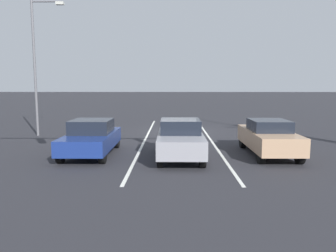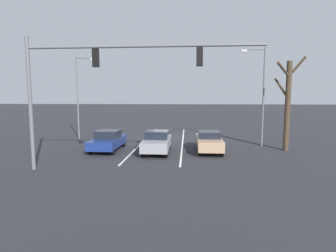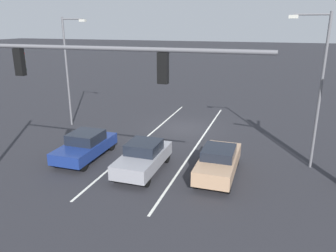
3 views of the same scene
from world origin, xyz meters
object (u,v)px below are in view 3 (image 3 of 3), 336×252
(car_gray_midlane_front, at_px, (143,157))
(car_navy_rightlane_front, at_px, (85,145))
(traffic_signal_gantry, at_px, (24,84))
(street_lamp_right_shoulder, at_px, (69,65))
(street_lamp_left_shoulder, at_px, (317,82))
(car_tan_leftlane_front, at_px, (218,161))

(car_gray_midlane_front, xyz_separation_m, car_navy_rightlane_front, (3.76, -0.63, -0.04))
(traffic_signal_gantry, bearing_deg, street_lamp_right_shoulder, -62.93)
(car_gray_midlane_front, distance_m, traffic_signal_gantry, 7.00)
(car_navy_rightlane_front, bearing_deg, street_lamp_left_shoulder, -167.57)
(traffic_signal_gantry, height_order, street_lamp_right_shoulder, street_lamp_right_shoulder)
(car_tan_leftlane_front, height_order, street_lamp_right_shoulder, street_lamp_right_shoulder)
(car_tan_leftlane_front, distance_m, street_lamp_left_shoulder, 6.23)
(car_tan_leftlane_front, distance_m, car_navy_rightlane_front, 7.49)
(car_tan_leftlane_front, relative_size, street_lamp_right_shoulder, 0.57)
(street_lamp_right_shoulder, bearing_deg, car_navy_rightlane_front, 129.14)
(car_tan_leftlane_front, height_order, car_navy_rightlane_front, car_tan_leftlane_front)
(car_tan_leftlane_front, bearing_deg, street_lamp_right_shoulder, -23.74)
(street_lamp_right_shoulder, bearing_deg, traffic_signal_gantry, 117.07)
(car_tan_leftlane_front, bearing_deg, street_lamp_left_shoulder, -149.19)
(car_tan_leftlane_front, bearing_deg, car_navy_rightlane_front, 0.36)
(car_gray_midlane_front, height_order, car_tan_leftlane_front, car_gray_midlane_front)
(car_navy_rightlane_front, relative_size, street_lamp_left_shoulder, 0.54)
(car_navy_rightlane_front, distance_m, traffic_signal_gantry, 7.12)
(street_lamp_right_shoulder, bearing_deg, street_lamp_left_shoulder, 170.72)
(street_lamp_right_shoulder, bearing_deg, car_tan_leftlane_front, 156.26)
(car_gray_midlane_front, height_order, street_lamp_left_shoulder, street_lamp_left_shoulder)
(car_tan_leftlane_front, relative_size, traffic_signal_gantry, 0.35)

